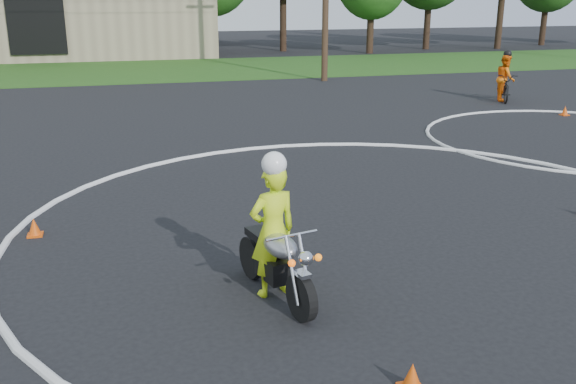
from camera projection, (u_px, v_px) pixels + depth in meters
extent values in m
plane|color=black|center=(463.00, 304.00, 8.18)|extent=(120.00, 120.00, 0.00)
cube|color=#1E4714|center=(196.00, 69.00, 33.06)|extent=(120.00, 10.00, 0.02)
torus|color=silver|center=(373.00, 225.00, 10.94)|extent=(12.12, 12.12, 0.12)
torus|color=silver|center=(576.00, 137.00, 17.52)|extent=(8.10, 8.10, 0.10)
cylinder|color=black|center=(302.00, 298.00, 7.70)|extent=(0.25, 0.61, 0.60)
cylinder|color=black|center=(252.00, 257.00, 8.87)|extent=(0.25, 0.61, 0.60)
cube|color=black|center=(273.00, 268.00, 8.30)|extent=(0.40, 0.60, 0.30)
ellipsoid|color=#9C9DA1|center=(280.00, 246.00, 8.02)|extent=(0.50, 0.70, 0.28)
cube|color=black|center=(263.00, 236.00, 8.45)|extent=(0.39, 0.64, 0.10)
cylinder|color=white|center=(292.00, 270.00, 7.63)|extent=(0.13, 0.36, 0.80)
cylinder|color=white|center=(305.00, 267.00, 7.71)|extent=(0.13, 0.36, 0.80)
cube|color=silver|center=(303.00, 274.00, 7.59)|extent=(0.19, 0.24, 0.05)
cylinder|color=white|center=(292.00, 235.00, 7.70)|extent=(0.68, 0.20, 0.04)
sphere|color=silver|center=(306.00, 259.00, 7.46)|extent=(0.18, 0.18, 0.18)
sphere|color=#E5530B|center=(292.00, 263.00, 7.40)|extent=(0.09, 0.09, 0.09)
sphere|color=#DC640B|center=(318.00, 257.00, 7.56)|extent=(0.09, 0.09, 0.09)
cylinder|color=silver|center=(270.00, 261.00, 8.73)|extent=(0.26, 0.79, 0.08)
imported|color=#D0F319|center=(273.00, 231.00, 8.21)|extent=(0.72, 0.56, 1.76)
sphere|color=white|center=(274.00, 164.00, 7.90)|extent=(0.32, 0.32, 0.32)
imported|color=black|center=(504.00, 87.00, 23.27)|extent=(1.39, 2.01, 1.00)
imported|color=orange|center=(505.00, 78.00, 23.17)|extent=(0.91, 1.00, 1.67)
sphere|color=black|center=(508.00, 54.00, 22.92)|extent=(0.29, 0.29, 0.29)
cone|color=#E04D0B|center=(412.00, 377.00, 6.38)|extent=(0.22, 0.22, 0.30)
cone|color=#E04D0B|center=(565.00, 111.00, 20.65)|extent=(0.22, 0.22, 0.30)
cube|color=#E04D0B|center=(564.00, 115.00, 20.69)|extent=(0.24, 0.24, 0.03)
cone|color=#E04D0B|center=(34.00, 227.00, 10.43)|extent=(0.22, 0.22, 0.30)
cube|color=#E04D0B|center=(35.00, 235.00, 10.47)|extent=(0.24, 0.24, 0.03)
cube|color=black|center=(37.00, 27.00, 35.01)|extent=(3.00, 0.16, 3.00)
cylinder|color=#382619|center=(213.00, 29.00, 39.53)|extent=(0.44, 0.44, 3.24)
cylinder|color=#382619|center=(283.00, 21.00, 42.50)|extent=(0.44, 0.44, 3.96)
cylinder|color=#382619|center=(370.00, 30.00, 41.13)|extent=(0.44, 0.44, 2.88)
cylinder|color=#382619|center=(427.00, 22.00, 44.10)|extent=(0.44, 0.44, 3.60)
cylinder|color=#382619|center=(500.00, 17.00, 44.31)|extent=(0.44, 0.44, 4.32)
cylinder|color=#382619|center=(544.00, 23.00, 47.55)|extent=(0.44, 0.44, 3.24)
cylinder|color=#382619|center=(146.00, 32.00, 39.52)|extent=(0.44, 0.44, 2.88)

